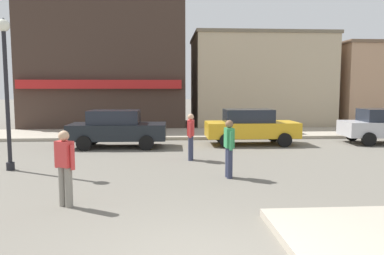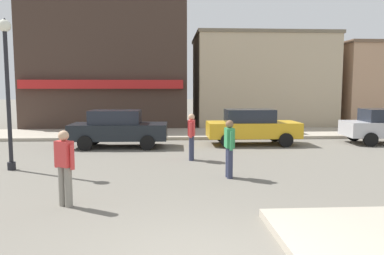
{
  "view_description": "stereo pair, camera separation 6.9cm",
  "coord_description": "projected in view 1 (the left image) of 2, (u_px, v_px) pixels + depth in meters",
  "views": [
    {
      "loc": [
        -0.54,
        -4.79,
        2.48
      ],
      "look_at": [
        0.08,
        4.5,
        1.5
      ],
      "focal_mm": 35.0,
      "sensor_mm": 36.0,
      "label": 1
    },
    {
      "loc": [
        -0.47,
        -4.8,
        2.48
      ],
      "look_at": [
        0.08,
        4.5,
        1.5
      ],
      "focal_mm": 35.0,
      "sensor_mm": 36.0,
      "label": 2
    }
  ],
  "objects": [
    {
      "name": "lamp_post",
      "position": [
        6.0,
        72.0,
        11.07
      ],
      "size": [
        0.36,
        0.36,
        4.54
      ],
      "color": "black",
      "rests_on": "ground"
    },
    {
      "name": "pedestrian_crossing_near",
      "position": [
        191.0,
        135.0,
        12.87
      ],
      "size": [
        0.27,
        0.56,
        1.61
      ],
      "color": "#2D334C",
      "rests_on": "ground"
    },
    {
      "name": "building_storefront_left_near",
      "position": [
        257.0,
        81.0,
        25.34
      ],
      "size": [
        8.78,
        6.4,
        5.94
      ],
      "color": "tan",
      "rests_on": "ground"
    },
    {
      "name": "parked_car_second",
      "position": [
        251.0,
        126.0,
        16.5
      ],
      "size": [
        4.0,
        1.88,
        1.56
      ],
      "color": "gold",
      "rests_on": "ground"
    },
    {
      "name": "building_storefront_left_mid",
      "position": [
        381.0,
        85.0,
        25.61
      ],
      "size": [
        7.35,
        5.86,
        5.4
      ],
      "color": "tan",
      "rests_on": "ground"
    },
    {
      "name": "kerb_far",
      "position": [
        177.0,
        134.0,
        19.88
      ],
      "size": [
        80.0,
        4.0,
        0.15
      ],
      "primitive_type": "cube",
      "color": "#A89E8C",
      "rests_on": "ground"
    },
    {
      "name": "parked_car_nearest",
      "position": [
        117.0,
        128.0,
        15.71
      ],
      "size": [
        4.03,
        1.94,
        1.56
      ],
      "color": "black",
      "rests_on": "ground"
    },
    {
      "name": "building_corner_shop",
      "position": [
        110.0,
        62.0,
        24.88
      ],
      "size": [
        10.0,
        8.03,
        8.46
      ],
      "color": "#3D2D26",
      "rests_on": "ground"
    },
    {
      "name": "pedestrian_kerb_side",
      "position": [
        65.0,
        166.0,
        7.79
      ],
      "size": [
        0.51,
        0.38,
        1.61
      ],
      "color": "gray",
      "rests_on": "ground"
    },
    {
      "name": "pedestrian_crossing_far",
      "position": [
        229.0,
        147.0,
        10.33
      ],
      "size": [
        0.25,
        0.56,
        1.61
      ],
      "color": "#2D334C",
      "rests_on": "ground"
    }
  ]
}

